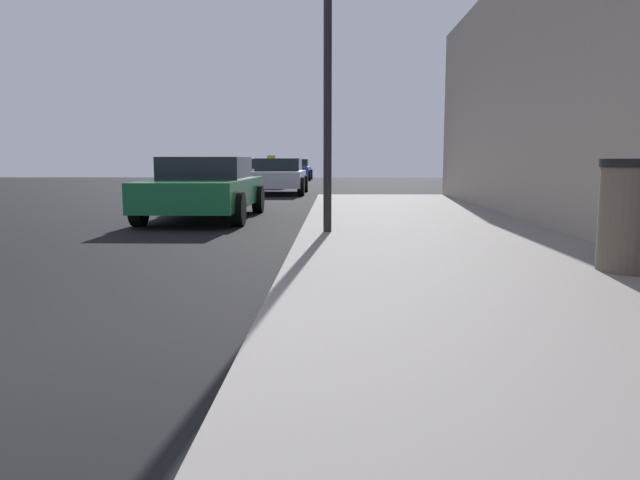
# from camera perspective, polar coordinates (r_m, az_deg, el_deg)

# --- Properties ---
(sidewalk) EXTENTS (4.00, 32.00, 0.15)m
(sidewalk) POSITION_cam_1_polar(r_m,az_deg,el_deg) (3.55, 26.37, -11.88)
(sidewalk) COLOR gray
(sidewalk) RESTS_ON ground_plane
(trash_bin) EXTENTS (0.67, 0.67, 1.07)m
(trash_bin) POSITION_cam_1_polar(r_m,az_deg,el_deg) (6.53, 27.33, 2.10)
(trash_bin) COLOR brown
(trash_bin) RESTS_ON sidewalk
(street_lamp) EXTENTS (0.36, 0.36, 4.82)m
(street_lamp) POSITION_cam_1_polar(r_m,az_deg,el_deg) (9.27, 0.73, 21.16)
(street_lamp) COLOR black
(street_lamp) RESTS_ON sidewalk
(car_green) EXTENTS (2.05, 4.56, 1.27)m
(car_green) POSITION_cam_1_polar(r_m,az_deg,el_deg) (12.87, -10.68, 4.86)
(car_green) COLOR #196638
(car_green) RESTS_ON ground_plane
(car_silver) EXTENTS (1.99, 4.17, 1.27)m
(car_silver) POSITION_cam_1_polar(r_m,az_deg,el_deg) (22.21, -3.88, 6.01)
(car_silver) COLOR #B7B7BF
(car_silver) RESTS_ON ground_plane
(car_white) EXTENTS (2.02, 4.02, 1.43)m
(car_white) POSITION_cam_1_polar(r_m,az_deg,el_deg) (28.30, -4.60, 6.31)
(car_white) COLOR white
(car_white) RESTS_ON ground_plane
(car_blue) EXTENTS (2.00, 4.24, 1.27)m
(car_blue) POSITION_cam_1_polar(r_m,az_deg,el_deg) (37.51, -2.32, 6.61)
(car_blue) COLOR #233899
(car_blue) RESTS_ON ground_plane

